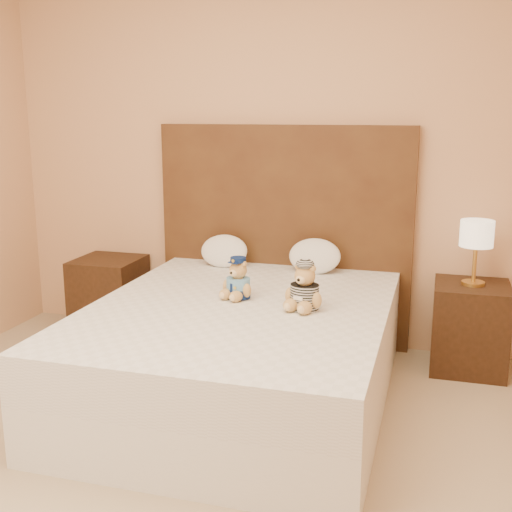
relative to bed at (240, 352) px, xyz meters
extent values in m
cube|color=tan|center=(0.00, 1.05, 1.07)|extent=(4.00, 0.04, 2.70)
cube|color=white|center=(0.00, 0.00, -0.13)|extent=(1.60, 2.00, 0.30)
cube|color=silver|center=(0.00, 0.00, 0.15)|extent=(1.60, 2.00, 0.25)
cube|color=#4E3017|center=(0.00, 1.01, 0.47)|extent=(1.75, 0.08, 1.50)
cube|color=#351D11|center=(-1.25, 0.80, 0.00)|extent=(0.45, 0.45, 0.55)
cube|color=#351D11|center=(1.25, 0.80, 0.00)|extent=(0.45, 0.45, 0.55)
cylinder|color=gold|center=(1.25, 0.80, 0.28)|extent=(0.14, 0.14, 0.02)
cylinder|color=gold|center=(1.25, 0.80, 0.41)|extent=(0.02, 0.02, 0.26)
cylinder|color=#F2E2BE|center=(1.25, 0.80, 0.59)|extent=(0.20, 0.20, 0.16)
ellipsoid|color=white|center=(-0.37, 0.83, 0.39)|extent=(0.33, 0.21, 0.23)
ellipsoid|color=white|center=(0.26, 0.83, 0.40)|extent=(0.34, 0.22, 0.24)
camera|label=1|loc=(1.02, -3.21, 1.33)|focal=45.00mm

